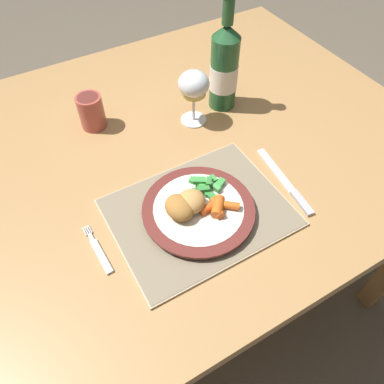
{
  "coord_description": "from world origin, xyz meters",
  "views": [
    {
      "loc": [
        -0.27,
        -0.62,
        1.38
      ],
      "look_at": [
        -0.02,
        -0.19,
        0.78
      ],
      "focal_mm": 35.0,
      "sensor_mm": 36.0,
      "label": 1
    }
  ],
  "objects_px": {
    "dinner_plate": "(198,210)",
    "wine_glass": "(194,86)",
    "drinking_cup": "(91,111)",
    "dining_table": "(162,170)",
    "bottle": "(224,68)",
    "table_knife": "(288,186)",
    "fork": "(99,252)"
  },
  "relations": [
    {
      "from": "dining_table",
      "to": "drinking_cup",
      "type": "height_order",
      "value": "drinking_cup"
    },
    {
      "from": "fork",
      "to": "wine_glass",
      "type": "relative_size",
      "value": 0.86
    },
    {
      "from": "drinking_cup",
      "to": "dinner_plate",
      "type": "bearing_deg",
      "value": -77.09
    },
    {
      "from": "dining_table",
      "to": "fork",
      "type": "height_order",
      "value": "fork"
    },
    {
      "from": "dining_table",
      "to": "wine_glass",
      "type": "height_order",
      "value": "wine_glass"
    },
    {
      "from": "fork",
      "to": "bottle",
      "type": "xyz_separation_m",
      "value": [
        0.46,
        0.28,
        0.11
      ]
    },
    {
      "from": "dining_table",
      "to": "table_knife",
      "type": "distance_m",
      "value": 0.33
    },
    {
      "from": "dining_table",
      "to": "dinner_plate",
      "type": "height_order",
      "value": "dinner_plate"
    },
    {
      "from": "dinner_plate",
      "to": "wine_glass",
      "type": "height_order",
      "value": "wine_glass"
    },
    {
      "from": "dining_table",
      "to": "drinking_cup",
      "type": "xyz_separation_m",
      "value": [
        -0.11,
        0.16,
        0.13
      ]
    },
    {
      "from": "dining_table",
      "to": "dinner_plate",
      "type": "xyz_separation_m",
      "value": [
        -0.02,
        -0.22,
        0.1
      ]
    },
    {
      "from": "dinner_plate",
      "to": "fork",
      "type": "xyz_separation_m",
      "value": [
        -0.22,
        0.02,
        -0.01
      ]
    },
    {
      "from": "dining_table",
      "to": "drinking_cup",
      "type": "bearing_deg",
      "value": 124.45
    },
    {
      "from": "drinking_cup",
      "to": "wine_glass",
      "type": "bearing_deg",
      "value": -25.37
    },
    {
      "from": "table_knife",
      "to": "drinking_cup",
      "type": "height_order",
      "value": "drinking_cup"
    },
    {
      "from": "dining_table",
      "to": "dinner_plate",
      "type": "relative_size",
      "value": 5.76
    },
    {
      "from": "table_knife",
      "to": "wine_glass",
      "type": "distance_m",
      "value": 0.33
    },
    {
      "from": "dinner_plate",
      "to": "drinking_cup",
      "type": "height_order",
      "value": "drinking_cup"
    },
    {
      "from": "table_knife",
      "to": "wine_glass",
      "type": "relative_size",
      "value": 1.49
    },
    {
      "from": "dinner_plate",
      "to": "drinking_cup",
      "type": "relative_size",
      "value": 2.66
    },
    {
      "from": "wine_glass",
      "to": "bottle",
      "type": "distance_m",
      "value": 0.1
    },
    {
      "from": "dinner_plate",
      "to": "wine_glass",
      "type": "bearing_deg",
      "value": 61.87
    },
    {
      "from": "dining_table",
      "to": "bottle",
      "type": "bearing_deg",
      "value": 17.24
    },
    {
      "from": "dining_table",
      "to": "bottle",
      "type": "relative_size",
      "value": 4.58
    },
    {
      "from": "dinner_plate",
      "to": "table_knife",
      "type": "relative_size",
      "value": 1.09
    },
    {
      "from": "dinner_plate",
      "to": "bottle",
      "type": "bearing_deg",
      "value": 49.94
    },
    {
      "from": "dinner_plate",
      "to": "wine_glass",
      "type": "distance_m",
      "value": 0.32
    },
    {
      "from": "table_knife",
      "to": "drinking_cup",
      "type": "xyz_separation_m",
      "value": [
        -0.3,
        0.42,
        0.04
      ]
    },
    {
      "from": "dining_table",
      "to": "wine_glass",
      "type": "distance_m",
      "value": 0.23
    },
    {
      "from": "bottle",
      "to": "drinking_cup",
      "type": "height_order",
      "value": "bottle"
    },
    {
      "from": "wine_glass",
      "to": "drinking_cup",
      "type": "distance_m",
      "value": 0.27
    },
    {
      "from": "table_knife",
      "to": "drinking_cup",
      "type": "distance_m",
      "value": 0.52
    }
  ]
}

